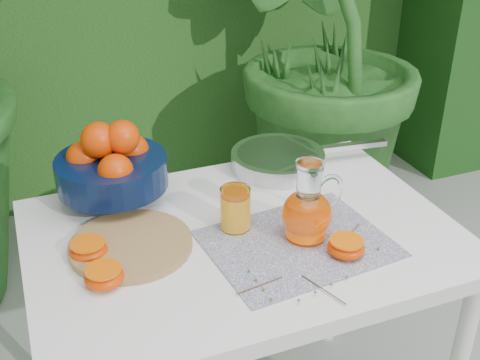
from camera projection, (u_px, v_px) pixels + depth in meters
name	position (u px, v px, depth m)	size (l,w,h in m)	color
potted_plant_right	(312.00, 40.00, 2.51)	(1.70, 1.70, 1.70)	#1E541C
white_table	(243.00, 260.00, 1.46)	(1.00, 0.70, 0.75)	white
placemat	(298.00, 243.00, 1.38)	(0.40, 0.31, 0.00)	#0C1045
cutting_board	(131.00, 245.00, 1.36)	(0.28, 0.28, 0.02)	#AB854D
fruit_bowl	(111.00, 165.00, 1.51)	(0.28, 0.28, 0.22)	black
juice_pitcher	(308.00, 211.00, 1.37)	(0.18, 0.14, 0.19)	white
juice_tumbler	(235.00, 209.00, 1.41)	(0.09, 0.09, 0.11)	white
saute_pan	(279.00, 159.00, 1.70)	(0.48, 0.29, 0.05)	silver
orange_halves	(181.00, 257.00, 1.30)	(0.62, 0.29, 0.04)	#D44602
thyme_sprigs	(313.00, 268.00, 1.29)	(0.37, 0.27, 0.01)	brown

